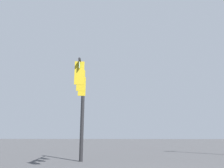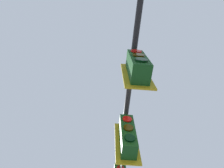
# 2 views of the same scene
# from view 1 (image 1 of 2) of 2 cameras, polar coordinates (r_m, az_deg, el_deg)

# --- Properties ---
(signal_pole_near) EXTENTS (5.91, 1.57, 6.36)m
(signal_pole_near) POSITION_cam_1_polar(r_m,az_deg,el_deg) (15.09, -7.95, -3.70)
(signal_pole_near) COLOR black
(signal_pole_near) RESTS_ON ground_plane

